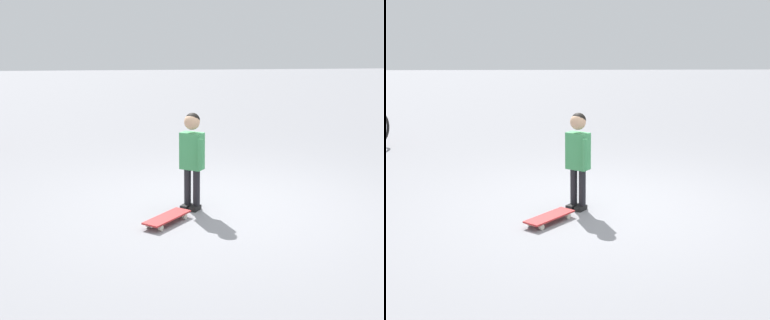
% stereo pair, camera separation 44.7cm
% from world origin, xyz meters
% --- Properties ---
extents(ground_plane, '(50.00, 50.00, 0.00)m').
position_xyz_m(ground_plane, '(0.00, 0.00, 0.00)').
color(ground_plane, gray).
extents(child_person, '(0.37, 0.28, 1.06)m').
position_xyz_m(child_person, '(-0.03, 0.36, 0.66)').
color(child_person, black).
rests_on(child_person, ground).
extents(skateboard, '(0.58, 0.52, 0.07)m').
position_xyz_m(skateboard, '(-0.47, 0.66, 0.06)').
color(skateboard, '#B22D2D').
rests_on(skateboard, ground).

